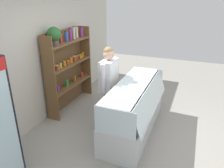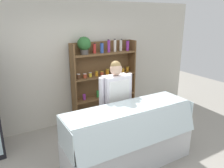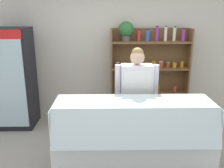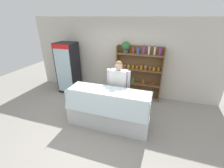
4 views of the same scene
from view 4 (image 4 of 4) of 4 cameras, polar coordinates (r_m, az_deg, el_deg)
The scene contains 6 objects.
ground_plane at distance 4.31m, azimuth -4.59°, elevation -14.54°, with size 12.00×12.00×0.00m, color gray.
back_wall at distance 5.46m, azimuth 3.18°, elevation 10.00°, with size 6.80×0.10×2.70m, color beige.
drinks_fridge at distance 5.88m, azimuth -16.32°, elevation 5.89°, with size 0.71×0.63×1.87m.
shelving_unit at distance 5.19m, azimuth 9.56°, elevation 6.38°, with size 1.54×0.29×1.96m.
deli_display_case at distance 4.09m, azimuth -1.34°, elevation -11.43°, with size 2.12×0.77×1.01m.
shop_clerk at distance 4.20m, azimuth 2.41°, elevation 0.03°, with size 0.67×0.25×1.64m.
Camera 4 is at (1.35, -3.07, 2.71)m, focal length 24.00 mm.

